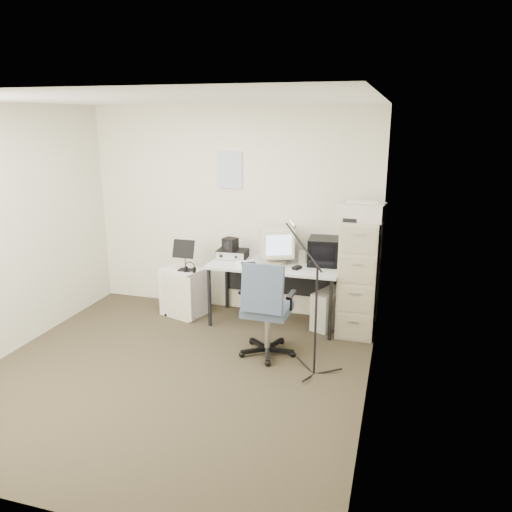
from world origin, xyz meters
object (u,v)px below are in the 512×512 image
(filing_cabinet, at_px, (358,277))
(desk, at_px, (275,293))
(office_chair, at_px, (267,308))
(side_cart, at_px, (184,291))

(filing_cabinet, bearing_deg, desk, -178.19)
(filing_cabinet, distance_m, desk, 0.99)
(office_chair, relative_size, side_cart, 1.73)
(desk, bearing_deg, side_cart, -177.28)
(filing_cabinet, height_order, side_cart, filing_cabinet)
(filing_cabinet, bearing_deg, side_cart, -177.69)
(filing_cabinet, xyz_separation_m, desk, (-0.95, -0.03, -0.29))
(desk, distance_m, office_chair, 0.83)
(office_chair, bearing_deg, filing_cabinet, 47.25)
(desk, xyz_separation_m, office_chair, (0.13, -0.81, 0.14))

